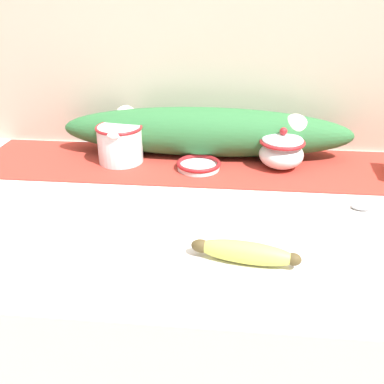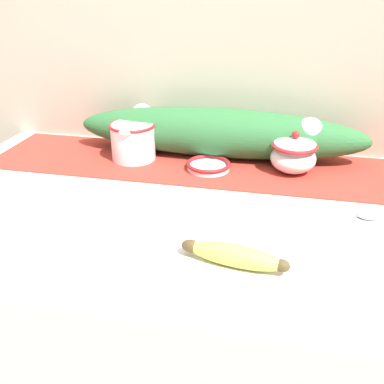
{
  "view_description": "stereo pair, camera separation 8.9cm",
  "coord_description": "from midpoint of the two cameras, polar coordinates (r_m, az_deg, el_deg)",
  "views": [
    {
      "loc": [
        0.07,
        -0.83,
        1.34
      ],
      "look_at": [
        -0.01,
        -0.04,
        0.94
      ],
      "focal_mm": 40.0,
      "sensor_mm": 36.0,
      "label": 1
    },
    {
      "loc": [
        0.16,
        -0.82,
        1.34
      ],
      "look_at": [
        -0.01,
        -0.04,
        0.94
      ],
      "focal_mm": 40.0,
      "sensor_mm": 36.0,
      "label": 2
    }
  ],
  "objects": [
    {
      "name": "countertop",
      "position": [
        1.22,
        -1.77,
        -20.51
      ],
      "size": [
        1.32,
        0.75,
        0.89
      ],
      "primitive_type": "cube",
      "color": "silver",
      "rests_on": "ground_plane"
    },
    {
      "name": "sugar_bowl",
      "position": [
        1.12,
        9.65,
        5.47
      ],
      "size": [
        0.12,
        0.12,
        0.11
      ],
      "color": "white",
      "rests_on": "countertop"
    },
    {
      "name": "small_dish",
      "position": [
        1.11,
        -1.41,
        3.57
      ],
      "size": [
        0.12,
        0.12,
        0.02
      ],
      "color": "white",
      "rests_on": "countertop"
    },
    {
      "name": "back_wall",
      "position": [
        1.23,
        0.13,
        19.92
      ],
      "size": [
        2.12,
        0.04,
        2.4
      ],
      "primitive_type": "cube",
      "color": "#B7AD99",
      "rests_on": "ground_plane"
    },
    {
      "name": "banana",
      "position": [
        0.75,
        3.71,
        -8.14
      ],
      "size": [
        0.2,
        0.07,
        0.04
      ],
      "rotation": [
        0.0,
        0.0,
        -0.16
      ],
      "color": "#CCD156",
      "rests_on": "countertop"
    },
    {
      "name": "poinsettia_garland",
      "position": [
        1.19,
        -0.21,
        8.06
      ],
      "size": [
        0.8,
        0.15,
        0.13
      ],
      "color": "#2D6B38",
      "rests_on": "countertop"
    },
    {
      "name": "cream_pitcher",
      "position": [
        1.17,
        -11.75,
        6.44
      ],
      "size": [
        0.12,
        0.14,
        0.1
      ],
      "color": "white",
      "rests_on": "countertop"
    },
    {
      "name": "spoon",
      "position": [
        0.98,
        18.46,
        -1.92
      ],
      "size": [
        0.2,
        0.03,
        0.01
      ],
      "rotation": [
        0.0,
        0.0,
        -0.08
      ],
      "color": "#B7B7BC",
      "rests_on": "countertop"
    },
    {
      "name": "table_runner",
      "position": [
        1.14,
        -0.69,
        3.6
      ],
      "size": [
        1.21,
        0.28,
        0.0
      ],
      "primitive_type": "cube",
      "color": "#B23328",
      "rests_on": "countertop"
    }
  ]
}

